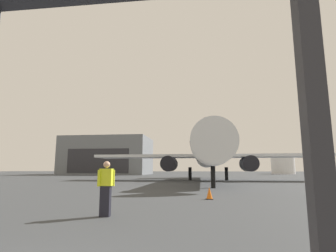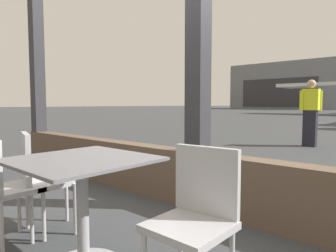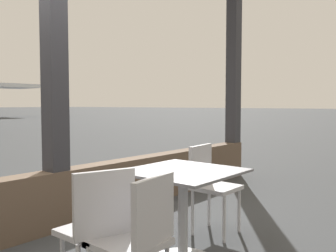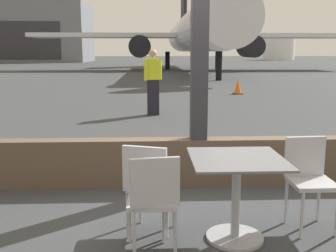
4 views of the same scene
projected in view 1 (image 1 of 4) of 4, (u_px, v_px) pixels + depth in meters
ground_plane at (185, 178)px, 41.83m from camera, size 220.00×220.00×0.00m
airplane at (208, 153)px, 32.72m from camera, size 29.34×31.06×10.14m
ground_crew_worker at (106, 187)px, 8.47m from camera, size 0.47×0.38×1.74m
traffic_cone at (209, 193)px, 13.07m from camera, size 0.36×0.36×0.60m
distant_hangar at (108, 156)px, 70.14m from camera, size 21.84×14.12×9.67m
fuel_storage_tank at (283, 165)px, 75.71m from camera, size 6.41×6.41×4.99m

